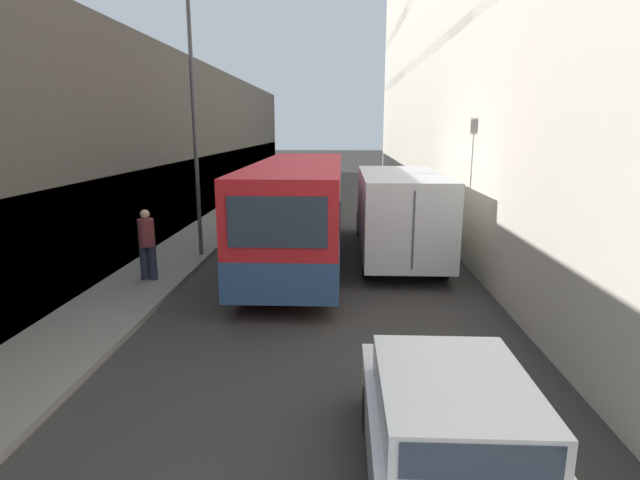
# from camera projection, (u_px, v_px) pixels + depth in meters

# --- Properties ---
(ground_plane) EXTENTS (150.00, 150.00, 0.00)m
(ground_plane) POSITION_uv_depth(u_px,v_px,m) (326.00, 250.00, 16.54)
(ground_plane) COLOR #33302D
(sidewalk_left) EXTENTS (2.06, 60.00, 0.14)m
(sidewalk_left) POSITION_uv_depth(u_px,v_px,m) (189.00, 247.00, 16.72)
(sidewalk_left) COLOR gray
(sidewalk_left) RESTS_ON ground_plane
(building_left_shopfront) EXTENTS (2.40, 60.00, 6.80)m
(building_left_shopfront) POSITION_uv_depth(u_px,v_px,m) (119.00, 156.00, 16.15)
(building_left_shopfront) COLOR #423D38
(building_left_shopfront) RESTS_ON ground_plane
(car_hatchback) EXTENTS (1.84, 3.97, 1.36)m
(car_hatchback) POSITION_uv_depth(u_px,v_px,m) (453.00, 437.00, 5.41)
(car_hatchback) COLOR silver
(car_hatchback) RESTS_ON ground_plane
(bus) EXTENTS (2.46, 10.01, 3.00)m
(bus) POSITION_uv_depth(u_px,v_px,m) (299.00, 210.00, 14.77)
(bus) COLOR red
(bus) RESTS_ON ground_plane
(box_truck) EXTENTS (2.32, 7.70, 2.69)m
(box_truck) POSITION_uv_depth(u_px,v_px,m) (397.00, 209.00, 15.61)
(box_truck) COLOR silver
(box_truck) RESTS_ON ground_plane
(panel_van) EXTENTS (1.93, 4.39, 1.96)m
(panel_van) POSITION_uv_depth(u_px,v_px,m) (317.00, 183.00, 26.45)
(panel_van) COLOR #BCBCC1
(panel_van) RESTS_ON ground_plane
(pedestrian) EXTENTS (0.43, 0.41, 1.83)m
(pedestrian) POSITION_uv_depth(u_px,v_px,m) (147.00, 242.00, 12.70)
(pedestrian) COLOR #23283D
(pedestrian) RESTS_ON sidewalk_left
(street_lamp) EXTENTS (0.36, 0.80, 8.10)m
(street_lamp) POSITION_uv_depth(u_px,v_px,m) (191.00, 69.00, 14.25)
(street_lamp) COLOR #38383D
(street_lamp) RESTS_ON sidewalk_left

